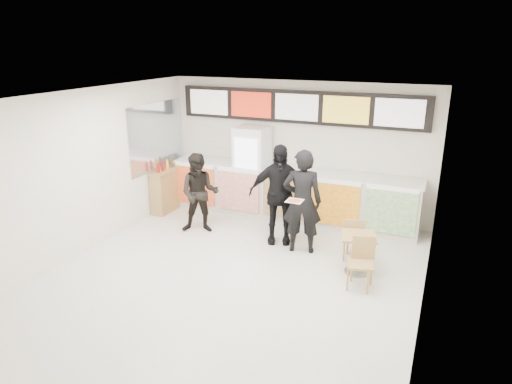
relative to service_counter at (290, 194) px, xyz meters
The scene contains 15 objects.
floor 3.15m from the service_counter, 90.00° to the right, with size 7.00×7.00×0.00m, color beige.
ceiling 3.93m from the service_counter, 90.00° to the right, with size 7.00×7.00×0.00m, color white.
wall_back 1.01m from the service_counter, 90.00° to the left, with size 6.00×6.00×0.00m, color silver.
wall_left 4.41m from the service_counter, 134.13° to the right, with size 7.00×7.00×0.00m, color silver.
wall_right 4.41m from the service_counter, 45.87° to the right, with size 7.00×7.00×0.00m, color silver.
service_counter is the anchor object (origin of this frame).
menu_board 1.90m from the service_counter, 90.00° to the left, with size 5.50×0.14×0.70m.
drinks_fridge 1.03m from the service_counter, behind, with size 0.70×0.67×2.00m.
mirror_panel 3.28m from the service_counter, 167.87° to the right, with size 0.01×2.00×1.50m, color #B2B7BF.
customer_main 1.71m from the service_counter, 63.64° to the right, with size 0.72×0.47×1.97m, color black.
customer_left 2.06m from the service_counter, 136.09° to the right, with size 0.81×0.63×1.67m, color black.
customer_mid 1.34m from the service_counter, 81.44° to the right, with size 1.16×0.48×1.97m, color black.
pizza_slice 2.15m from the service_counter, 69.17° to the right, with size 0.36×0.36×0.02m.
cafe_table 2.71m from the service_counter, 45.80° to the right, with size 0.77×1.48×0.83m.
condiment_ledge 2.90m from the service_counter, 166.69° to the right, with size 0.36×0.88×1.17m.
Camera 1 is at (3.07, -5.98, 3.80)m, focal length 32.00 mm.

